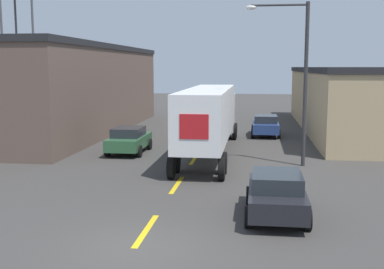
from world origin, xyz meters
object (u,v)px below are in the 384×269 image
(parked_car_left_far, at_px, (129,139))
(street_lamp, at_px, (298,71))
(parked_car_right_near, at_px, (276,193))
(parked_car_right_far, at_px, (266,125))
(semi_truck, at_px, (210,114))

(parked_car_left_far, height_order, street_lamp, street_lamp)
(parked_car_left_far, relative_size, street_lamp, 0.51)
(parked_car_right_near, bearing_deg, street_lamp, 81.41)
(parked_car_right_far, distance_m, street_lamp, 11.70)
(semi_truck, xyz_separation_m, parked_car_left_far, (-4.85, -0.37, -1.56))
(parked_car_left_far, distance_m, street_lamp, 10.71)
(semi_truck, relative_size, street_lamp, 1.85)
(parked_car_right_near, distance_m, street_lamp, 9.89)
(semi_truck, distance_m, street_lamp, 6.08)
(parked_car_right_far, relative_size, street_lamp, 0.51)
(parked_car_right_near, bearing_deg, semi_truck, 106.07)
(parked_car_right_far, bearing_deg, parked_car_left_far, -134.50)
(parked_car_right_near, xyz_separation_m, parked_car_right_far, (0.00, 19.80, 0.00))
(parked_car_right_near, height_order, parked_car_right_far, same)
(parked_car_right_near, height_order, street_lamp, street_lamp)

